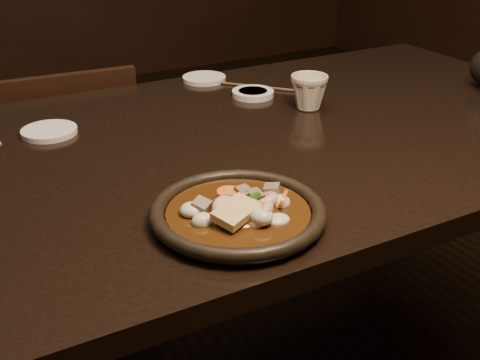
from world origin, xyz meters
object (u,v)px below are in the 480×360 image
tea_cup (309,91)px  plate (238,213)px  table (264,166)px  chair (74,184)px

tea_cup → plate: bearing=-136.1°
tea_cup → table: bearing=-154.2°
table → tea_cup: bearing=25.8°
table → plate: 0.38m
table → chair: size_ratio=2.04×
table → chair: 0.71m
table → plate: (-0.23, -0.30, 0.09)m
plate → tea_cup: bearing=43.9°
table → tea_cup: size_ratio=18.78×
chair → table: bearing=117.8°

